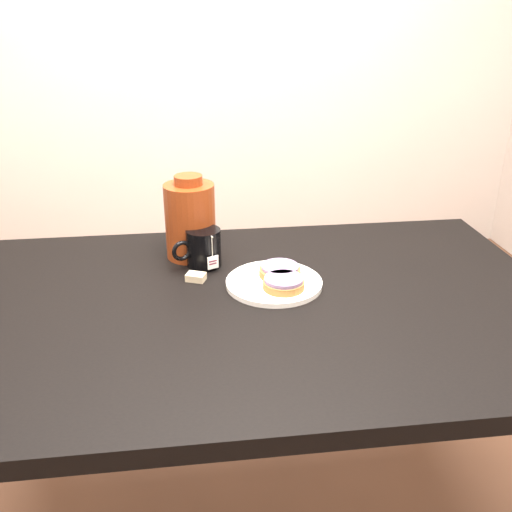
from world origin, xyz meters
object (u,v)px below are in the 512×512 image
(bagel_front, at_px, (284,283))
(teabag_pouch, at_px, (196,277))
(mug, at_px, (203,248))
(bagel_package, at_px, (190,220))
(bagel_back, at_px, (280,271))
(table, at_px, (259,331))
(plate, at_px, (274,282))

(bagel_front, height_order, teabag_pouch, bagel_front)
(mug, distance_m, bagel_package, 0.09)
(bagel_back, relative_size, mug, 0.82)
(teabag_pouch, xyz_separation_m, bagel_package, (-0.01, 0.15, 0.09))
(bagel_back, bearing_deg, bagel_front, -92.17)
(mug, relative_size, bagel_package, 0.63)
(mug, bearing_deg, table, -84.00)
(plate, xyz_separation_m, mug, (-0.16, 0.14, 0.04))
(bagel_front, distance_m, mug, 0.25)
(table, height_order, teabag_pouch, teabag_pouch)
(table, bearing_deg, bagel_front, 24.29)
(plate, bearing_deg, bagel_package, 133.33)
(bagel_front, height_order, mug, mug)
(table, bearing_deg, plate, 56.77)
(mug, bearing_deg, bagel_back, -55.09)
(teabag_pouch, bearing_deg, table, -40.33)
(bagel_back, height_order, bagel_package, bagel_package)
(teabag_pouch, bearing_deg, plate, -15.28)
(plate, distance_m, mug, 0.22)
(bagel_front, bearing_deg, plate, 111.29)
(plate, height_order, mug, mug)
(bagel_package, bearing_deg, teabag_pouch, -87.61)
(bagel_back, xyz_separation_m, teabag_pouch, (-0.20, 0.02, -0.02))
(mug, bearing_deg, teabag_pouch, -128.57)
(plate, bearing_deg, table, -123.23)
(plate, height_order, bagel_front, bagel_front)
(mug, distance_m, teabag_pouch, 0.10)
(mug, bearing_deg, bagel_package, 88.88)
(bagel_front, distance_m, bagel_package, 0.33)
(plate, height_order, bagel_back, bagel_back)
(bagel_back, xyz_separation_m, bagel_package, (-0.21, 0.18, 0.08))
(table, bearing_deg, mug, 120.05)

